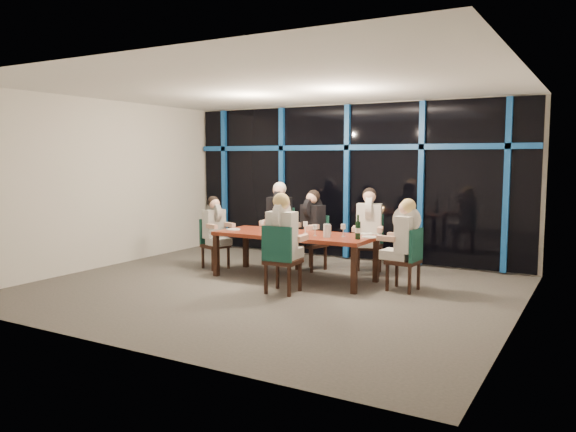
{
  "coord_description": "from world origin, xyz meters",
  "views": [
    {
      "loc": [
        4.37,
        -7.05,
        1.98
      ],
      "look_at": [
        0.0,
        0.6,
        1.05
      ],
      "focal_mm": 35.0,
      "sensor_mm": 36.0,
      "label": 1
    }
  ],
  "objects_px": {
    "chair_far_mid": "(314,239)",
    "diner_end_left": "(215,221)",
    "dining_table": "(294,237)",
    "diner_near_mid": "(283,228)",
    "diner_far_right": "(369,218)",
    "chair_end_right": "(409,256)",
    "chair_far_left": "(280,232)",
    "diner_far_mid": "(311,218)",
    "chair_far_right": "(369,241)",
    "diner_end_right": "(404,231)",
    "diner_far_left": "(279,211)",
    "water_pitcher": "(327,231)",
    "chair_end_left": "(213,241)",
    "wine_bottle": "(358,230)",
    "chair_near_mid": "(280,256)"
  },
  "relations": [
    {
      "from": "chair_far_mid",
      "to": "diner_near_mid",
      "type": "bearing_deg",
      "value": -62.29
    },
    {
      "from": "chair_far_mid",
      "to": "diner_end_left",
      "type": "xyz_separation_m",
      "value": [
        -1.56,
        -0.81,
        0.31
      ]
    },
    {
      "from": "dining_table",
      "to": "chair_end_right",
      "type": "relative_size",
      "value": 2.78
    },
    {
      "from": "chair_near_mid",
      "to": "water_pitcher",
      "type": "distance_m",
      "value": 0.95
    },
    {
      "from": "dining_table",
      "to": "diner_far_right",
      "type": "bearing_deg",
      "value": 48.05
    },
    {
      "from": "chair_far_right",
      "to": "chair_near_mid",
      "type": "bearing_deg",
      "value": -121.34
    },
    {
      "from": "diner_end_right",
      "to": "water_pitcher",
      "type": "xyz_separation_m",
      "value": [
        -1.14,
        -0.25,
        -0.04
      ]
    },
    {
      "from": "chair_far_mid",
      "to": "diner_far_left",
      "type": "distance_m",
      "value": 0.91
    },
    {
      "from": "chair_far_mid",
      "to": "diner_near_mid",
      "type": "height_order",
      "value": "diner_near_mid"
    },
    {
      "from": "chair_end_right",
      "to": "diner_end_right",
      "type": "height_order",
      "value": "diner_end_right"
    },
    {
      "from": "chair_near_mid",
      "to": "diner_near_mid",
      "type": "distance_m",
      "value": 0.4
    },
    {
      "from": "diner_end_left",
      "to": "diner_far_right",
      "type": "bearing_deg",
      "value": -49.64
    },
    {
      "from": "chair_end_left",
      "to": "diner_end_left",
      "type": "xyz_separation_m",
      "value": [
        0.07,
        -0.03,
        0.35
      ]
    },
    {
      "from": "chair_far_mid",
      "to": "diner_far_right",
      "type": "relative_size",
      "value": 0.99
    },
    {
      "from": "diner_far_right",
      "to": "chair_far_right",
      "type": "bearing_deg",
      "value": 90.0
    },
    {
      "from": "chair_end_left",
      "to": "diner_far_right",
      "type": "xyz_separation_m",
      "value": [
        2.6,
        0.9,
        0.46
      ]
    },
    {
      "from": "diner_far_left",
      "to": "water_pitcher",
      "type": "bearing_deg",
      "value": -49.99
    },
    {
      "from": "diner_far_left",
      "to": "diner_end_right",
      "type": "distance_m",
      "value": 2.81
    },
    {
      "from": "water_pitcher",
      "to": "chair_far_left",
      "type": "bearing_deg",
      "value": 123.8
    },
    {
      "from": "dining_table",
      "to": "diner_far_left",
      "type": "relative_size",
      "value": 2.57
    },
    {
      "from": "dining_table",
      "to": "diner_end_left",
      "type": "relative_size",
      "value": 3.03
    },
    {
      "from": "dining_table",
      "to": "diner_end_left",
      "type": "distance_m",
      "value": 1.65
    },
    {
      "from": "chair_far_left",
      "to": "diner_far_mid",
      "type": "distance_m",
      "value": 0.9
    },
    {
      "from": "diner_end_left",
      "to": "diner_far_left",
      "type": "bearing_deg",
      "value": -19.89
    },
    {
      "from": "chair_far_left",
      "to": "chair_end_right",
      "type": "distance_m",
      "value": 2.93
    },
    {
      "from": "dining_table",
      "to": "wine_bottle",
      "type": "distance_m",
      "value": 1.17
    },
    {
      "from": "chair_far_left",
      "to": "water_pitcher",
      "type": "bearing_deg",
      "value": -51.64
    },
    {
      "from": "chair_end_right",
      "to": "diner_near_mid",
      "type": "distance_m",
      "value": 1.9
    },
    {
      "from": "chair_near_mid",
      "to": "water_pitcher",
      "type": "xyz_separation_m",
      "value": [
        0.34,
        0.83,
        0.29
      ]
    },
    {
      "from": "chair_end_left",
      "to": "chair_end_right",
      "type": "distance_m",
      "value": 3.59
    },
    {
      "from": "chair_end_left",
      "to": "diner_far_left",
      "type": "height_order",
      "value": "diner_far_left"
    },
    {
      "from": "dining_table",
      "to": "chair_end_right",
      "type": "height_order",
      "value": "chair_end_right"
    },
    {
      "from": "dining_table",
      "to": "diner_near_mid",
      "type": "bearing_deg",
      "value": -70.83
    },
    {
      "from": "diner_far_left",
      "to": "diner_near_mid",
      "type": "height_order",
      "value": "diner_far_left"
    },
    {
      "from": "diner_far_left",
      "to": "chair_far_left",
      "type": "bearing_deg",
      "value": 90.0
    },
    {
      "from": "diner_far_right",
      "to": "diner_far_mid",
      "type": "bearing_deg",
      "value": 174.61
    },
    {
      "from": "dining_table",
      "to": "wine_bottle",
      "type": "xyz_separation_m",
      "value": [
        1.15,
        -0.1,
        0.21
      ]
    },
    {
      "from": "chair_far_left",
      "to": "chair_far_right",
      "type": "height_order",
      "value": "chair_far_left"
    },
    {
      "from": "diner_far_mid",
      "to": "diner_end_left",
      "type": "bearing_deg",
      "value": -139.18
    },
    {
      "from": "diner_end_right",
      "to": "diner_far_left",
      "type": "bearing_deg",
      "value": -103.51
    },
    {
      "from": "dining_table",
      "to": "diner_end_right",
      "type": "distance_m",
      "value": 1.81
    },
    {
      "from": "chair_far_mid",
      "to": "wine_bottle",
      "type": "relative_size",
      "value": 2.61
    },
    {
      "from": "dining_table",
      "to": "diner_near_mid",
      "type": "height_order",
      "value": "diner_near_mid"
    },
    {
      "from": "chair_near_mid",
      "to": "diner_end_left",
      "type": "relative_size",
      "value": 1.17
    },
    {
      "from": "chair_end_right",
      "to": "chair_near_mid",
      "type": "relative_size",
      "value": 0.94
    },
    {
      "from": "chair_end_right",
      "to": "diner_end_right",
      "type": "relative_size",
      "value": 1.03
    },
    {
      "from": "chair_far_left",
      "to": "diner_far_mid",
      "type": "height_order",
      "value": "diner_far_mid"
    },
    {
      "from": "chair_end_left",
      "to": "wine_bottle",
      "type": "bearing_deg",
      "value": -73.49
    },
    {
      "from": "dining_table",
      "to": "water_pitcher",
      "type": "bearing_deg",
      "value": -12.13
    },
    {
      "from": "chair_far_mid",
      "to": "diner_far_right",
      "type": "distance_m",
      "value": 1.07
    }
  ]
}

